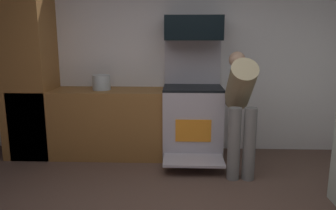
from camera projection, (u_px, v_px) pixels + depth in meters
wall_back at (173, 58)px, 4.55m from camera, size 5.20×0.12×2.60m
lower_cabinet_run at (106, 123)px, 4.40m from camera, size 2.40×0.60×0.90m
cabinet_column at (29, 78)px, 4.32m from camera, size 0.60×0.60×2.10m
oven_range at (192, 119)px, 4.34m from camera, size 0.76×1.05×1.54m
microwave at (193, 28)px, 4.19m from camera, size 0.74×0.38×0.31m
person_cook at (240, 102)px, 3.72m from camera, size 0.31×0.73×1.41m
stock_pot at (101, 82)px, 4.29m from camera, size 0.24×0.24×0.20m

